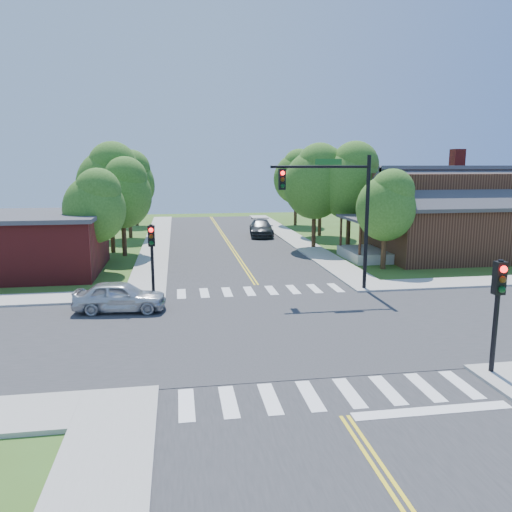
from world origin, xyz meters
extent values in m
plane|color=#3D5A1C|center=(0.00, 0.00, 0.00)|extent=(100.00, 100.00, 0.00)
cube|color=#2D2D30|center=(0.00, 0.00, 0.02)|extent=(10.00, 90.00, 0.04)
cube|color=#2D2D30|center=(0.00, 0.00, 0.03)|extent=(90.00, 10.00, 0.04)
cube|color=#2D2D30|center=(0.00, 0.00, 0.00)|extent=(10.20, 10.20, 0.06)
cube|color=#9E9B93|center=(6.10, 25.00, 0.07)|extent=(2.20, 40.00, 0.14)
cube|color=#9E9B93|center=(-6.10, 25.00, 0.07)|extent=(2.20, 40.00, 0.14)
cube|color=white|center=(-4.20, 6.20, 0.05)|extent=(0.45, 2.00, 0.01)
cube|color=white|center=(-3.00, 6.20, 0.05)|extent=(0.45, 2.00, 0.01)
cube|color=white|center=(-1.80, 6.20, 0.05)|extent=(0.45, 2.00, 0.01)
cube|color=white|center=(-0.60, 6.20, 0.05)|extent=(0.45, 2.00, 0.01)
cube|color=white|center=(0.60, 6.20, 0.05)|extent=(0.45, 2.00, 0.01)
cube|color=white|center=(1.80, 6.20, 0.05)|extent=(0.45, 2.00, 0.01)
cube|color=white|center=(3.00, 6.20, 0.05)|extent=(0.45, 2.00, 0.01)
cube|color=white|center=(4.20, 6.20, 0.05)|extent=(0.45, 2.00, 0.01)
cube|color=white|center=(-4.20, -6.20, 0.05)|extent=(0.45, 2.00, 0.01)
cube|color=white|center=(-3.00, -6.20, 0.05)|extent=(0.45, 2.00, 0.01)
cube|color=white|center=(-1.80, -6.20, 0.05)|extent=(0.45, 2.00, 0.01)
cube|color=white|center=(-0.60, -6.20, 0.05)|extent=(0.45, 2.00, 0.01)
cube|color=white|center=(0.60, -6.20, 0.05)|extent=(0.45, 2.00, 0.01)
cube|color=white|center=(1.80, -6.20, 0.05)|extent=(0.45, 2.00, 0.01)
cube|color=white|center=(3.00, -6.20, 0.05)|extent=(0.45, 2.00, 0.01)
cube|color=white|center=(4.20, -6.20, 0.05)|extent=(0.45, 2.00, 0.01)
cube|color=yellow|center=(-0.10, 26.25, 0.05)|extent=(0.10, 37.50, 0.01)
cube|color=yellow|center=(0.10, 26.25, 0.05)|extent=(0.10, 37.50, 0.01)
cube|color=white|center=(2.50, -7.60, 0.00)|extent=(4.60, 0.45, 0.09)
cylinder|color=black|center=(5.60, 5.60, 3.60)|extent=(0.20, 0.20, 7.20)
cylinder|color=black|center=(3.00, 5.60, 6.60)|extent=(5.20, 0.14, 0.14)
cube|color=#19591E|center=(3.40, 5.55, 6.85)|extent=(1.40, 0.04, 0.30)
cube|color=black|center=(1.00, 5.60, 5.98)|extent=(0.34, 0.28, 1.05)
sphere|color=#FF0C0C|center=(1.00, 5.43, 6.29)|extent=(0.22, 0.22, 0.22)
sphere|color=#3F2605|center=(1.00, 5.43, 5.97)|extent=(0.22, 0.22, 0.22)
sphere|color=#05330F|center=(1.00, 5.43, 5.65)|extent=(0.22, 0.22, 0.22)
cylinder|color=black|center=(5.60, -5.60, 1.90)|extent=(0.16, 0.16, 3.80)
cube|color=black|center=(5.60, -5.60, 3.23)|extent=(0.34, 0.28, 1.05)
sphere|color=#FF0C0C|center=(5.60, -5.77, 3.54)|extent=(0.22, 0.22, 0.22)
sphere|color=#3F2605|center=(5.60, -5.77, 3.22)|extent=(0.22, 0.22, 0.22)
sphere|color=#05330F|center=(5.60, -5.77, 2.90)|extent=(0.22, 0.22, 0.22)
cylinder|color=black|center=(-5.60, 5.60, 1.90)|extent=(0.16, 0.16, 3.80)
cube|color=black|center=(-5.60, 5.60, 3.23)|extent=(0.34, 0.28, 1.05)
sphere|color=#FF0C0C|center=(-5.60, 5.43, 3.54)|extent=(0.22, 0.22, 0.22)
sphere|color=#3F2605|center=(-5.60, 5.43, 3.22)|extent=(0.22, 0.22, 0.22)
sphere|color=#05330F|center=(-5.60, 5.43, 2.90)|extent=(0.22, 0.22, 0.22)
cube|color=black|center=(15.20, 14.20, 2.00)|extent=(10.00, 8.00, 4.00)
cube|color=#9E9B93|center=(8.90, 14.20, 0.35)|extent=(2.60, 4.50, 0.70)
cylinder|color=black|center=(7.80, 12.20, 1.60)|extent=(0.18, 0.18, 2.50)
cylinder|color=black|center=(7.80, 16.20, 1.60)|extent=(0.18, 0.18, 2.50)
cube|color=#38383D|center=(8.90, 14.20, 2.95)|extent=(2.80, 4.80, 0.18)
cube|color=maroon|center=(17.70, 17.70, 3.55)|extent=(0.90, 0.90, 7.11)
cube|color=maroon|center=(-14.20, 13.20, 1.75)|extent=(10.00, 8.00, 3.50)
cube|color=#38383D|center=(-14.20, 13.20, 3.60)|extent=(10.40, 8.40, 0.25)
cylinder|color=#382314|center=(8.90, 10.81, 1.20)|extent=(0.34, 0.34, 2.41)
ellipsoid|color=#2D5519|center=(8.90, 10.81, 3.93)|extent=(3.81, 3.61, 4.19)
sphere|color=#2D5519|center=(9.20, 10.61, 5.07)|extent=(2.79, 2.79, 2.79)
cylinder|color=#382314|center=(9.12, 18.31, 1.59)|extent=(0.34, 0.34, 3.17)
ellipsoid|color=#2D5519|center=(9.12, 18.31, 5.18)|extent=(5.01, 4.76, 5.51)
sphere|color=#2D5519|center=(9.42, 18.11, 6.68)|extent=(3.67, 3.67, 3.67)
cylinder|color=#382314|center=(9.11, 26.36, 1.58)|extent=(0.34, 0.34, 3.17)
ellipsoid|color=#2D5519|center=(9.11, 26.36, 5.17)|extent=(5.00, 4.75, 5.50)
sphere|color=#2D5519|center=(9.41, 26.16, 6.67)|extent=(3.67, 3.67, 3.67)
cylinder|color=#382314|center=(8.79, 34.92, 1.57)|extent=(0.34, 0.34, 3.14)
ellipsoid|color=#2D5519|center=(8.79, 34.92, 5.12)|extent=(4.95, 4.70, 5.45)
sphere|color=#2D5519|center=(9.09, 34.72, 6.60)|extent=(3.63, 3.63, 3.63)
cylinder|color=#382314|center=(-9.38, 12.83, 1.22)|extent=(0.34, 0.34, 2.43)
ellipsoid|color=#2D5519|center=(-9.38, 12.83, 3.97)|extent=(3.84, 3.65, 4.22)
sphere|color=#2D5519|center=(-9.08, 12.63, 5.12)|extent=(2.82, 2.82, 2.82)
cylinder|color=#382314|center=(-9.26, 19.86, 1.57)|extent=(0.34, 0.34, 3.14)
ellipsoid|color=#2D5519|center=(-9.26, 19.86, 5.12)|extent=(4.96, 4.71, 5.45)
sphere|color=#2D5519|center=(-8.96, 19.66, 6.61)|extent=(3.64, 3.64, 3.64)
cylinder|color=#382314|center=(-8.62, 27.74, 1.50)|extent=(0.34, 0.34, 3.00)
ellipsoid|color=#2D5519|center=(-8.62, 27.74, 4.89)|extent=(4.74, 4.50, 5.21)
sphere|color=#2D5519|center=(-8.32, 27.54, 6.32)|extent=(3.47, 3.47, 3.47)
cylinder|color=#382314|center=(-8.73, 37.30, 1.32)|extent=(0.34, 0.34, 2.64)
ellipsoid|color=#2D5519|center=(-8.73, 37.30, 4.30)|extent=(4.16, 3.95, 4.58)
sphere|color=#2D5519|center=(-8.43, 37.10, 5.55)|extent=(3.05, 3.05, 3.05)
cylinder|color=#382314|center=(6.56, 19.28, 1.57)|extent=(0.34, 0.34, 3.13)
ellipsoid|color=#2D5519|center=(6.56, 19.28, 5.11)|extent=(4.95, 4.70, 5.44)
sphere|color=#2D5519|center=(6.86, 19.08, 6.59)|extent=(3.63, 3.63, 3.63)
cylinder|color=#382314|center=(-8.24, 18.27, 1.36)|extent=(0.34, 0.34, 2.72)
ellipsoid|color=#2D5519|center=(-8.24, 18.27, 4.44)|extent=(4.30, 4.08, 4.73)
sphere|color=#2D5519|center=(-7.94, 18.07, 5.73)|extent=(3.15, 3.15, 3.15)
imported|color=silver|center=(-7.01, 3.50, 0.71)|extent=(2.47, 4.48, 1.42)
imported|color=#292B2D|center=(3.50, 26.61, 0.76)|extent=(3.35, 5.75, 1.52)
camera|label=1|loc=(-4.31, -19.41, 6.73)|focal=35.00mm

